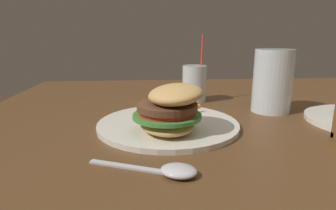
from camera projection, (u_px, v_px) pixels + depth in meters
name	position (u px, v px, depth m)	size (l,w,h in m)	color
dining_table	(266.00, 171.00, 0.64)	(1.21, 1.36, 0.77)	brown
meal_plate_near	(169.00, 115.00, 0.55)	(0.29, 0.29, 0.10)	silver
beer_glass	(272.00, 83.00, 0.68)	(0.09, 0.09, 0.15)	silver
juice_glass	(194.00, 85.00, 0.80)	(0.07, 0.07, 0.19)	silver
spoon	(173.00, 170.00, 0.38)	(0.08, 0.16, 0.01)	silver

